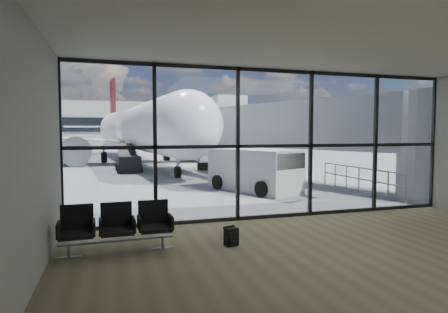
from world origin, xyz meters
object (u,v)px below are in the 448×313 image
backpack (231,237)px  service_van (256,170)px  belt_loader (128,162)px  seating_row (117,225)px  airliner (134,129)px

backpack → service_van: 8.32m
belt_loader → service_van: bearing=-66.4°
service_van → belt_loader: service_van is taller
seating_row → backpack: size_ratio=5.28×
belt_loader → seating_row: bearing=-95.1°
service_van → belt_loader: (-5.08, 10.62, -0.34)m
seating_row → backpack: 2.57m
backpack → service_van: (3.56, 7.49, 0.74)m
seating_row → airliner: bearing=84.1°
seating_row → service_van: bearing=47.8°
backpack → service_van: size_ratio=0.10×
seating_row → service_van: size_ratio=0.51×
airliner → belt_loader: 9.83m
backpack → belt_loader: bearing=78.8°
backpack → airliner: size_ratio=0.01×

